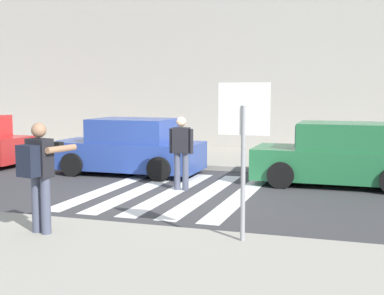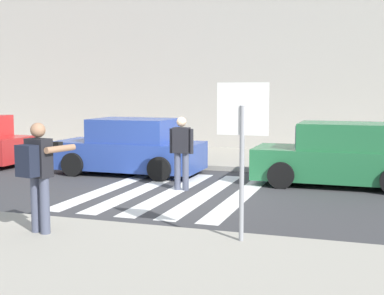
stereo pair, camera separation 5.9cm
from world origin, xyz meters
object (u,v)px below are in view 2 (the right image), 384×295
object	(u,v)px
photographer_with_backpack	(38,168)
pedestrian_crossing	(181,149)
stop_sign	(242,127)
parked_car_green	(340,156)
parked_car_blue	(130,148)

from	to	relation	value
photographer_with_backpack	pedestrian_crossing	world-z (taller)	photographer_with_backpack
stop_sign	parked_car_green	xyz separation A→B (m)	(1.09, 5.91, -1.11)
stop_sign	parked_car_green	bearing A→B (deg)	79.55
photographer_with_backpack	parked_car_green	bearing A→B (deg)	57.42
pedestrian_crossing	parked_car_green	size ratio (longest dim) A/B	0.42
stop_sign	photographer_with_backpack	bearing A→B (deg)	-168.85
photographer_with_backpack	parked_car_blue	bearing A→B (deg)	102.94
pedestrian_crossing	stop_sign	bearing A→B (deg)	-59.62
stop_sign	photographer_with_backpack	xyz separation A→B (m)	(-3.08, -0.61, -0.66)
photographer_with_backpack	pedestrian_crossing	distance (m)	4.77
stop_sign	pedestrian_crossing	xyz separation A→B (m)	(-2.41, 4.11, -0.86)
parked_car_blue	pedestrian_crossing	bearing A→B (deg)	-39.82
parked_car_green	pedestrian_crossing	bearing A→B (deg)	-152.69
stop_sign	parked_car_blue	size ratio (longest dim) A/B	0.57
stop_sign	photographer_with_backpack	world-z (taller)	stop_sign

